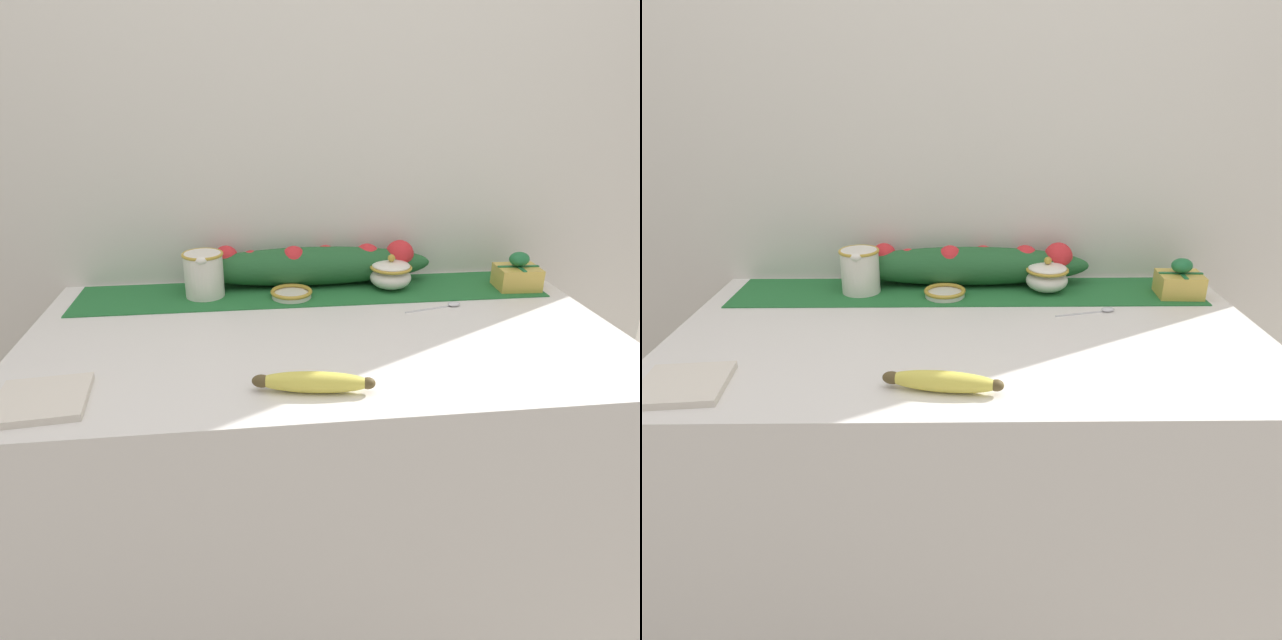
{
  "view_description": "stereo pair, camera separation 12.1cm",
  "coord_description": "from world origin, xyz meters",
  "views": [
    {
      "loc": [
        -0.15,
        -1.17,
        1.43
      ],
      "look_at": [
        -0.02,
        -0.06,
        0.96
      ],
      "focal_mm": 32.0,
      "sensor_mm": 36.0,
      "label": 1
    },
    {
      "loc": [
        -0.03,
        -1.18,
        1.43
      ],
      "look_at": [
        -0.02,
        -0.06,
        0.96
      ],
      "focal_mm": 32.0,
      "sensor_mm": 36.0,
      "label": 2
    }
  ],
  "objects": [
    {
      "name": "countertop",
      "position": [
        0.0,
        0.0,
        0.46
      ],
      "size": [
        1.33,
        0.75,
        0.91
      ],
      "primitive_type": "cube",
      "color": "silver",
      "rests_on": "ground_plane"
    },
    {
      "name": "spoon",
      "position": [
        0.33,
        0.11,
        0.92
      ],
      "size": [
        0.15,
        0.05,
        0.01
      ],
      "rotation": [
        0.0,
        0.0,
        0.24
      ],
      "color": "silver",
      "rests_on": "countertop"
    },
    {
      "name": "poinsettia_garland",
      "position": [
        0.01,
        0.31,
        0.97
      ],
      "size": [
        0.67,
        0.11,
        0.12
      ],
      "color": "#235B2D",
      "rests_on": "countertop"
    },
    {
      "name": "napkin_stack",
      "position": [
        -0.53,
        -0.25,
        0.92
      ],
      "size": [
        0.17,
        0.17,
        0.01
      ],
      "primitive_type": "cube",
      "rotation": [
        0.0,
        0.0,
        0.1
      ],
      "color": "silver",
      "rests_on": "countertop"
    },
    {
      "name": "small_dish",
      "position": [
        -0.06,
        0.22,
        0.93
      ],
      "size": [
        0.11,
        0.11,
        0.02
      ],
      "color": "white",
      "rests_on": "countertop"
    },
    {
      "name": "table_runner",
      "position": [
        0.0,
        0.26,
        0.91
      ],
      "size": [
        1.22,
        0.22,
        0.0
      ],
      "primitive_type": "cube",
      "color": "#236B33",
      "rests_on": "countertop"
    },
    {
      "name": "banana",
      "position": [
        -0.06,
        -0.27,
        0.93
      ],
      "size": [
        0.22,
        0.07,
        0.04
      ],
      "rotation": [
        0.0,
        0.0,
        -0.16
      ],
      "color": "#DBCC4C",
      "rests_on": "countertop"
    },
    {
      "name": "cream_pitcher",
      "position": [
        -0.28,
        0.26,
        0.98
      ],
      "size": [
        0.11,
        0.13,
        0.12
      ],
      "color": "white",
      "rests_on": "countertop"
    },
    {
      "name": "gift_box",
      "position": [
        0.55,
        0.22,
        0.95
      ],
      "size": [
        0.12,
        0.1,
        0.1
      ],
      "rotation": [
        0.0,
        0.0,
        -0.05
      ],
      "color": "gold",
      "rests_on": "countertop"
    },
    {
      "name": "ground_plane",
      "position": [
        0.0,
        0.0,
        0.0
      ],
      "size": [
        12.0,
        12.0,
        0.0
      ],
      "primitive_type": "plane",
      "color": "gray"
    },
    {
      "name": "sugar_bowl",
      "position": [
        0.21,
        0.26,
        0.96
      ],
      "size": [
        0.11,
        0.11,
        0.09
      ],
      "color": "white",
      "rests_on": "countertop"
    },
    {
      "name": "back_wall",
      "position": [
        0.0,
        0.4,
        1.2
      ],
      "size": [
        2.13,
        0.04,
        2.4
      ],
      "primitive_type": "cube",
      "color": "silver",
      "rests_on": "ground_plane"
    }
  ]
}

